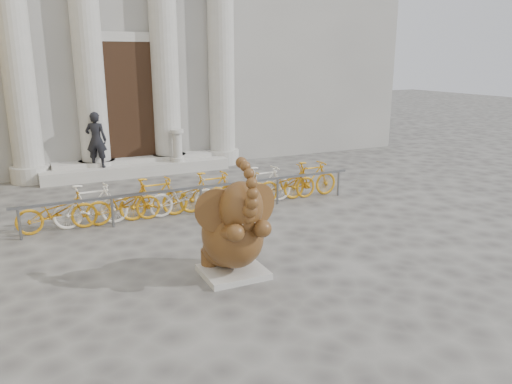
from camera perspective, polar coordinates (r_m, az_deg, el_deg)
name	(u,v)px	position (r m, az deg, el deg)	size (l,w,h in m)	color
ground	(266,289)	(8.43, 1.11, -11.05)	(80.00, 80.00, 0.00)	#474442
entrance_steps	(137,169)	(16.88, -13.42, 2.62)	(6.00, 1.20, 0.36)	#A8A59E
elephant_statue	(234,233)	(8.63, -2.58, -4.72)	(1.46, 1.60, 2.18)	#A8A59E
bike_rack	(197,193)	(12.35, -6.78, -0.07)	(8.42, 0.53, 1.00)	slate
pedestrian	(96,140)	(16.38, -17.80, 5.69)	(0.64, 0.42, 1.75)	black
balustrade_post	(177,147)	(16.78, -8.96, 5.12)	(0.44, 0.44, 1.07)	#A8A59E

